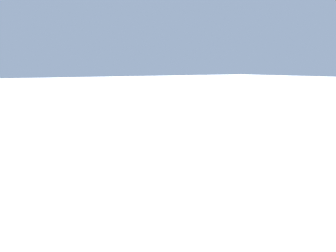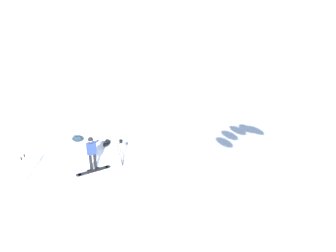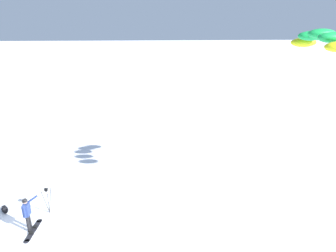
{
  "view_description": "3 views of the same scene",
  "coord_description": "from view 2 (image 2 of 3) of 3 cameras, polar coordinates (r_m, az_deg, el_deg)",
  "views": [
    {
      "loc": [
        4.47,
        1.4,
        4.59
      ],
      "look_at": [
        0.53,
        -4.52,
        3.36
      ],
      "focal_mm": 36.61,
      "sensor_mm": 36.0,
      "label": 1
    },
    {
      "loc": [
        -4.58,
        -14.7,
        9.13
      ],
      "look_at": [
        0.66,
        -6.78,
        4.61
      ],
      "focal_mm": 36.62,
      "sensor_mm": 36.0,
      "label": 2
    },
    {
      "loc": [
        -11.75,
        -6.59,
        9.5
      ],
      "look_at": [
        0.7,
        -7.49,
        5.01
      ],
      "focal_mm": 31.12,
      "sensor_mm": 36.0,
      "label": 3
    }
  ],
  "objects": [
    {
      "name": "ground_plane",
      "position": [
        17.9,
        -13.94,
        -6.08
      ],
      "size": [
        300.0,
        300.0,
        0.0
      ],
      "primitive_type": "plane",
      "color": "white"
    },
    {
      "name": "snowboarder",
      "position": [
        16.79,
        -12.59,
        -3.88
      ],
      "size": [
        0.5,
        0.66,
        1.79
      ],
      "color": "black",
      "rests_on": "ground_plane"
    },
    {
      "name": "snowboard",
      "position": [
        17.17,
        -12.3,
        -7.25
      ],
      "size": [
        1.74,
        0.35,
        0.1
      ],
      "color": "black",
      "rests_on": "ground_plane"
    },
    {
      "name": "gear_bag_large",
      "position": [
        19.22,
        -10.18,
        -2.8
      ],
      "size": [
        0.68,
        0.63,
        0.32
      ],
      "color": "black",
      "rests_on": "ground_plane"
    },
    {
      "name": "camera_tripod",
      "position": [
        16.83,
        -7.76,
        -3.57
      ],
      "size": [
        0.56,
        0.46,
        1.46
      ],
      "color": "#262628",
      "rests_on": "ground_plane"
    },
    {
      "name": "gear_bag_small",
      "position": [
        20.05,
        -14.84,
        -2.02
      ],
      "size": [
        0.72,
        0.65,
        0.34
      ],
      "color": "#192833",
      "rests_on": "ground_plane"
    },
    {
      "name": "ski_poles",
      "position": [
        16.99,
        -22.8,
        -5.91
      ],
      "size": [
        0.31,
        0.33,
        1.32
      ],
      "color": "gray",
      "rests_on": "ground_plane"
    }
  ]
}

